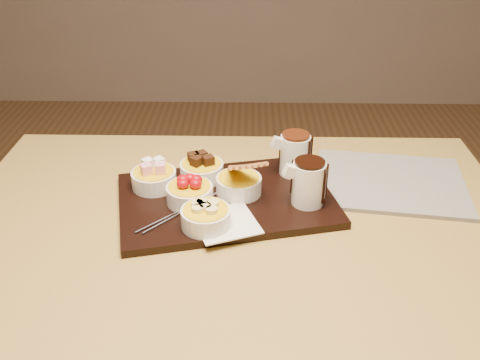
{
  "coord_description": "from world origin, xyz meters",
  "views": [
    {
      "loc": [
        0.03,
        -0.93,
        1.39
      ],
      "look_at": [
        0.01,
        0.06,
        0.81
      ],
      "focal_mm": 40.0,
      "sensor_mm": 36.0,
      "label": 1
    }
  ],
  "objects_px": {
    "serving_board": "(226,200)",
    "bowl_strawberries": "(190,194)",
    "pitcher_milk_chocolate": "(295,155)",
    "newspaper": "(391,182)",
    "dining_table": "(237,256)",
    "pitcher_dark_chocolate": "(308,183)"
  },
  "relations": [
    {
      "from": "newspaper",
      "to": "pitcher_milk_chocolate",
      "type": "bearing_deg",
      "value": -176.43
    },
    {
      "from": "pitcher_milk_chocolate",
      "to": "newspaper",
      "type": "distance_m",
      "value": 0.23
    },
    {
      "from": "dining_table",
      "to": "pitcher_milk_chocolate",
      "type": "xyz_separation_m",
      "value": [
        0.13,
        0.17,
        0.16
      ]
    },
    {
      "from": "dining_table",
      "to": "pitcher_dark_chocolate",
      "type": "bearing_deg",
      "value": 14.49
    },
    {
      "from": "bowl_strawberries",
      "to": "pitcher_dark_chocolate",
      "type": "distance_m",
      "value": 0.25
    },
    {
      "from": "serving_board",
      "to": "pitcher_dark_chocolate",
      "type": "xyz_separation_m",
      "value": [
        0.17,
        -0.02,
        0.06
      ]
    },
    {
      "from": "bowl_strawberries",
      "to": "pitcher_milk_chocolate",
      "type": "xyz_separation_m",
      "value": [
        0.23,
        0.13,
        0.03
      ]
    },
    {
      "from": "dining_table",
      "to": "pitcher_dark_chocolate",
      "type": "xyz_separation_m",
      "value": [
        0.15,
        0.04,
        0.16
      ]
    },
    {
      "from": "newspaper",
      "to": "bowl_strawberries",
      "type": "bearing_deg",
      "value": -158.05
    },
    {
      "from": "pitcher_milk_chocolate",
      "to": "dining_table",
      "type": "bearing_deg",
      "value": -140.96
    },
    {
      "from": "serving_board",
      "to": "pitcher_milk_chocolate",
      "type": "height_order",
      "value": "pitcher_milk_chocolate"
    },
    {
      "from": "pitcher_milk_chocolate",
      "to": "bowl_strawberries",
      "type": "bearing_deg",
      "value": -163.61
    },
    {
      "from": "dining_table",
      "to": "newspaper",
      "type": "height_order",
      "value": "newspaper"
    },
    {
      "from": "pitcher_dark_chocolate",
      "to": "serving_board",
      "type": "bearing_deg",
      "value": 160.02
    },
    {
      "from": "dining_table",
      "to": "serving_board",
      "type": "relative_size",
      "value": 2.61
    },
    {
      "from": "pitcher_dark_chocolate",
      "to": "pitcher_milk_chocolate",
      "type": "relative_size",
      "value": 1.0
    },
    {
      "from": "bowl_strawberries",
      "to": "newspaper",
      "type": "height_order",
      "value": "bowl_strawberries"
    },
    {
      "from": "dining_table",
      "to": "bowl_strawberries",
      "type": "height_order",
      "value": "bowl_strawberries"
    },
    {
      "from": "newspaper",
      "to": "dining_table",
      "type": "bearing_deg",
      "value": -149.11
    },
    {
      "from": "pitcher_milk_chocolate",
      "to": "newspaper",
      "type": "relative_size",
      "value": 0.28
    },
    {
      "from": "dining_table",
      "to": "pitcher_milk_chocolate",
      "type": "bearing_deg",
      "value": 52.18
    },
    {
      "from": "serving_board",
      "to": "bowl_strawberries",
      "type": "relative_size",
      "value": 4.6
    }
  ]
}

